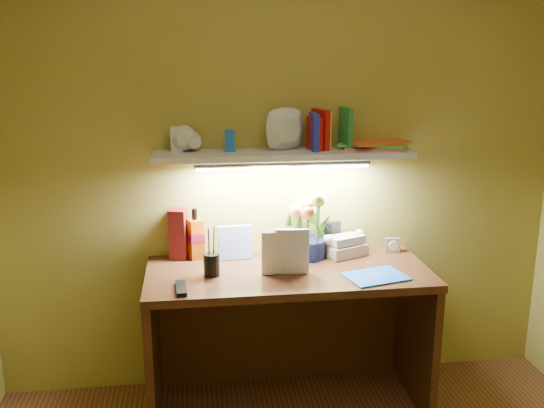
% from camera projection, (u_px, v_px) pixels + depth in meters
% --- Properties ---
extents(desk, '(1.40, 0.60, 0.75)m').
position_uv_depth(desk, '(288.00, 339.00, 3.09)').
color(desk, '#3E2611').
rests_on(desk, ground).
extents(flower_bouquet, '(0.26, 0.26, 0.34)m').
position_uv_depth(flower_bouquet, '(308.00, 226.00, 3.14)').
color(flower_bouquet, '#0B1233').
rests_on(flower_bouquet, desk).
extents(telephone, '(0.25, 0.22, 0.12)m').
position_uv_depth(telephone, '(344.00, 243.00, 3.20)').
color(telephone, beige).
rests_on(telephone, desk).
extents(desk_clock, '(0.08, 0.05, 0.08)m').
position_uv_depth(desk_clock, '(392.00, 245.00, 3.25)').
color(desk_clock, '#BBBBC0').
rests_on(desk_clock, desk).
extents(whisky_bottle, '(0.09, 0.09, 0.27)m').
position_uv_depth(whisky_bottle, '(195.00, 234.00, 3.13)').
color(whisky_bottle, '#BE5008').
rests_on(whisky_bottle, desk).
extents(whisky_box, '(0.10, 0.10, 0.26)m').
position_uv_depth(whisky_box, '(178.00, 234.00, 3.13)').
color(whisky_box, '#5F1315').
rests_on(whisky_box, desk).
extents(pen_cup, '(0.08, 0.08, 0.19)m').
position_uv_depth(pen_cup, '(211.00, 257.00, 2.90)').
color(pen_cup, black).
rests_on(pen_cup, desk).
extents(art_card, '(0.18, 0.05, 0.18)m').
position_uv_depth(art_card, '(235.00, 242.00, 3.13)').
color(art_card, silver).
rests_on(art_card, desk).
extents(tv_remote, '(0.05, 0.17, 0.02)m').
position_uv_depth(tv_remote, '(181.00, 288.00, 2.74)').
color(tv_remote, black).
rests_on(tv_remote, desk).
extents(blue_folder, '(0.32, 0.27, 0.01)m').
position_uv_depth(blue_folder, '(376.00, 276.00, 2.90)').
color(blue_folder, blue).
rests_on(blue_folder, desk).
extents(desk_book_a, '(0.16, 0.02, 0.22)m').
position_uv_depth(desk_book_a, '(261.00, 254.00, 2.90)').
color(desk_book_a, white).
rests_on(desk_book_a, desk).
extents(desk_book_b, '(0.17, 0.04, 0.23)m').
position_uv_depth(desk_book_b, '(275.00, 252.00, 2.91)').
color(desk_book_b, silver).
rests_on(desk_book_b, desk).
extents(wall_shelf, '(1.32, 0.37, 0.24)m').
position_uv_depth(wall_shelf, '(288.00, 147.00, 3.03)').
color(wall_shelf, silver).
rests_on(wall_shelf, ground).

